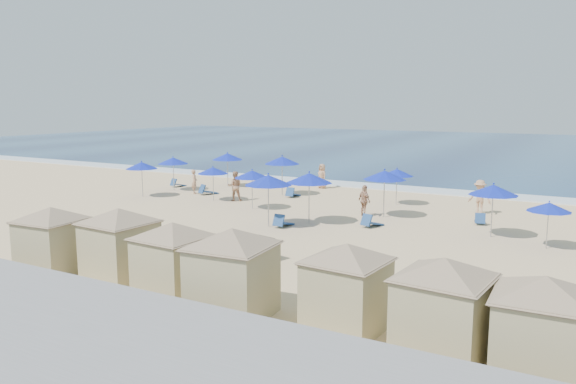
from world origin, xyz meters
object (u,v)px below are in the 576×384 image
at_px(cabana_0, 52,232).
at_px(beachgoer_2, 364,201).
at_px(umbrella_6, 268,180).
at_px(beachgoer_3, 480,197).
at_px(umbrella_9, 397,172).
at_px(umbrella_11, 549,207).
at_px(umbrella_5, 252,174).
at_px(umbrella_0, 173,161).
at_px(trash_bin, 259,250).
at_px(umbrella_2, 227,157).
at_px(beachgoer_1, 235,186).
at_px(cabana_2, 173,250).
at_px(umbrella_10, 493,190).
at_px(umbrella_3, 213,170).
at_px(cabana_6, 543,316).
at_px(cabana_3, 232,261).
at_px(cabana_1, 120,235).
at_px(cabana_5, 444,295).
at_px(cabana_4, 347,276).
at_px(umbrella_1, 142,165).
at_px(umbrella_7, 385,175).
at_px(umbrella_4, 282,160).
at_px(beachgoer_0, 194,182).
at_px(umbrella_8, 309,178).
at_px(beachgoer_4, 322,176).

distance_m(cabana_0, beachgoer_2, 16.06).
relative_size(umbrella_6, beachgoer_3, 1.41).
bearing_deg(umbrella_9, umbrella_11, -37.34).
bearing_deg(beachgoer_3, umbrella_9, -179.15).
bearing_deg(umbrella_5, umbrella_0, 160.06).
bearing_deg(trash_bin, umbrella_2, 142.94).
xyz_separation_m(trash_bin, beachgoer_1, (-8.49, 10.55, 0.48)).
xyz_separation_m(trash_bin, cabana_2, (-0.11, -4.73, 1.06)).
bearing_deg(cabana_0, beachgoer_2, 68.72).
bearing_deg(umbrella_6, umbrella_10, 17.75).
distance_m(cabana_0, umbrella_3, 15.38).
bearing_deg(umbrella_2, cabana_6, -41.50).
bearing_deg(cabana_3, cabana_1, 170.54).
relative_size(cabana_5, umbrella_10, 1.72).
distance_m(umbrella_0, umbrella_9, 15.40).
bearing_deg(umbrella_2, cabana_4, -47.46).
relative_size(cabana_1, beachgoer_3, 2.32).
xyz_separation_m(umbrella_0, umbrella_10, (21.65, -3.40, 0.09)).
height_order(umbrella_1, umbrella_11, umbrella_1).
bearing_deg(cabana_0, umbrella_11, 39.62).
distance_m(umbrella_9, beachgoer_2, 4.32).
height_order(cabana_0, cabana_1, cabana_1).
height_order(umbrella_7, beachgoer_3, umbrella_7).
bearing_deg(umbrella_4, cabana_5, -50.68).
bearing_deg(trash_bin, umbrella_3, 148.07).
bearing_deg(beachgoer_1, umbrella_7, 146.36).
bearing_deg(cabana_6, cabana_5, 174.56).
height_order(cabana_4, beachgoer_0, cabana_4).
relative_size(trash_bin, umbrella_0, 0.37).
bearing_deg(umbrella_1, cabana_4, -33.31).
bearing_deg(umbrella_6, cabana_0, -104.78).
distance_m(umbrella_4, umbrella_7, 9.03).
relative_size(umbrella_0, beachgoer_1, 1.30).
bearing_deg(umbrella_8, umbrella_0, 159.50).
xyz_separation_m(cabana_4, umbrella_1, (-20.18, 13.26, 0.54)).
distance_m(cabana_2, beachgoer_2, 14.80).
height_order(cabana_4, umbrella_11, cabana_4).
bearing_deg(umbrella_9, beachgoer_2, -94.84).
bearing_deg(cabana_2, umbrella_3, 123.15).
bearing_deg(beachgoer_0, umbrella_4, -105.83).
relative_size(cabana_0, beachgoer_4, 2.40).
bearing_deg(umbrella_9, umbrella_10, -41.68).
distance_m(umbrella_9, beachgoer_1, 9.88).
distance_m(umbrella_3, umbrella_10, 16.78).
xyz_separation_m(trash_bin, umbrella_10, (7.05, 8.50, 1.72)).
relative_size(cabana_6, umbrella_7, 1.63).
bearing_deg(cabana_0, beachgoer_3, 59.28).
bearing_deg(cabana_6, umbrella_8, 134.78).
bearing_deg(umbrella_9, cabana_4, -75.08).
xyz_separation_m(umbrella_2, umbrella_7, (13.59, -4.77, 0.06)).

